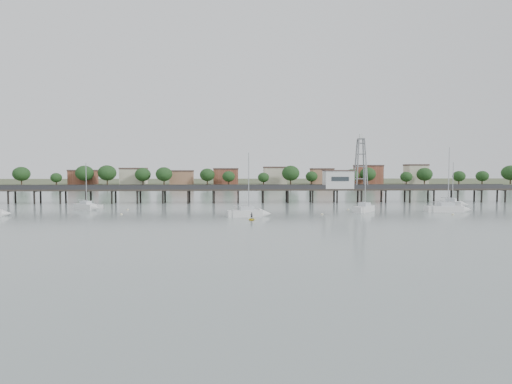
% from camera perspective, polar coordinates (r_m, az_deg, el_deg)
% --- Properties ---
extents(ground_plane, '(500.00, 500.00, 0.00)m').
position_cam_1_polar(ground_plane, '(61.52, 1.07, -5.78)').
color(ground_plane, slate).
rests_on(ground_plane, ground).
extents(pier, '(150.00, 5.00, 5.50)m').
position_cam_1_polar(pier, '(120.87, -0.74, 0.35)').
color(pier, '#2D2823').
rests_on(pier, ground).
extents(pier_building, '(8.40, 5.40, 5.30)m').
position_cam_1_polar(pier_building, '(124.11, 10.88, 1.69)').
color(pier_building, silver).
rests_on(pier_building, ground).
extents(lattice_tower, '(3.20, 3.20, 15.50)m').
position_cam_1_polar(lattice_tower, '(125.77, 13.79, 3.69)').
color(lattice_tower, slate).
rests_on(lattice_tower, ground).
extents(sailboat_c, '(7.09, 7.62, 13.35)m').
position_cam_1_polar(sailboat_c, '(99.61, 14.54, -2.13)').
color(sailboat_c, silver).
rests_on(sailboat_c, ground).
extents(sailboat_b, '(6.95, 5.18, 11.49)m').
position_cam_1_polar(sailboat_b, '(107.45, -21.42, -1.87)').
color(sailboat_b, silver).
rests_on(sailboat_b, ground).
extents(sailboat_e, '(6.67, 6.32, 11.88)m').
position_cam_1_polar(sailboat_e, '(119.95, 25.02, -1.46)').
color(sailboat_e, silver).
rests_on(sailboat_e, ground).
extents(sailboat_d, '(9.26, 2.73, 15.19)m').
position_cam_1_polar(sailboat_d, '(104.96, 24.77, -2.06)').
color(sailboat_d, silver).
rests_on(sailboat_d, ground).
extents(sailboat_f, '(8.46, 4.02, 13.47)m').
position_cam_1_polar(sailboat_f, '(85.86, -0.41, -2.85)').
color(sailboat_f, silver).
rests_on(sailboat_f, ground).
extents(white_tender, '(3.87, 2.21, 1.42)m').
position_cam_1_polar(white_tender, '(110.27, -20.72, -1.85)').
color(white_tender, silver).
rests_on(white_tender, ground).
extents(yellow_dinghy, '(1.68, 0.57, 2.32)m').
position_cam_1_polar(yellow_dinghy, '(79.75, -0.59, -3.76)').
color(yellow_dinghy, yellow).
rests_on(yellow_dinghy, ground).
extents(dinghy_occupant, '(0.65, 1.24, 0.28)m').
position_cam_1_polar(dinghy_occupant, '(79.75, -0.59, -3.76)').
color(dinghy_occupant, black).
rests_on(dinghy_occupant, ground).
extents(mooring_buoys, '(70.83, 14.22, 0.39)m').
position_cam_1_polar(mooring_buoys, '(92.97, 1.79, -2.75)').
color(mooring_buoys, beige).
rests_on(mooring_buoys, ground).
extents(far_shore, '(500.00, 170.00, 10.40)m').
position_cam_1_polar(far_shore, '(300.40, -1.77, 1.39)').
color(far_shore, '#475133').
rests_on(far_shore, ground).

